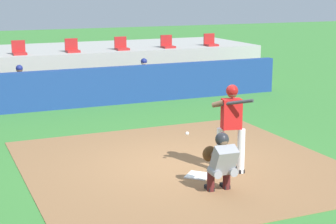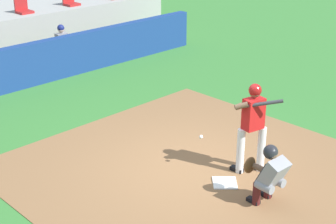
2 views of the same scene
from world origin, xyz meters
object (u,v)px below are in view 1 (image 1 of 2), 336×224
(dugout_player_0, at_px, (21,85))
(stadium_seat_6, at_px, (210,42))
(catcher_crouched, at_px, (221,160))
(stadium_seat_2, at_px, (19,51))
(dugout_player_1, at_px, (145,77))
(stadium_seat_4, at_px, (121,46))
(stadium_seat_5, at_px, (167,44))
(stadium_seat_3, at_px, (72,48))
(batter_at_plate, at_px, (231,123))
(home_plate, at_px, (198,176))

(dugout_player_0, bearing_deg, stadium_seat_6, 14.75)
(catcher_crouched, height_order, stadium_seat_2, stadium_seat_2)
(stadium_seat_2, xyz_separation_m, stadium_seat_6, (7.43, 0.00, 0.00))
(dugout_player_1, relative_size, stadium_seat_4, 2.71)
(stadium_seat_2, height_order, stadium_seat_6, same)
(stadium_seat_4, bearing_deg, stadium_seat_2, 180.00)
(stadium_seat_6, bearing_deg, stadium_seat_5, 180.00)
(dugout_player_1, xyz_separation_m, stadium_seat_5, (1.70, 2.03, 0.86))
(stadium_seat_3, distance_m, stadium_seat_6, 5.57)
(batter_at_plate, height_order, catcher_crouched, batter_at_plate)
(home_plate, relative_size, stadium_seat_3, 0.92)
(catcher_crouched, height_order, stadium_seat_3, stadium_seat_3)
(stadium_seat_5, height_order, stadium_seat_6, same)
(batter_at_plate, bearing_deg, catcher_crouched, -128.18)
(stadium_seat_3, bearing_deg, catcher_crouched, -89.98)
(dugout_player_1, xyz_separation_m, stadium_seat_4, (-0.16, 2.03, 0.86))
(stadium_seat_2, distance_m, stadium_seat_6, 7.43)
(home_plate, relative_size, batter_at_plate, 0.24)
(stadium_seat_4, bearing_deg, dugout_player_1, -85.52)
(batter_at_plate, distance_m, catcher_crouched, 1.19)
(stadium_seat_6, bearing_deg, batter_at_plate, -115.54)
(catcher_crouched, xyz_separation_m, dugout_player_0, (-2.16, 9.06, 0.07))
(home_plate, xyz_separation_m, stadium_seat_4, (1.86, 10.18, 1.51))
(dugout_player_0, relative_size, stadium_seat_3, 2.71)
(batter_at_plate, height_order, stadium_seat_5, stadium_seat_5)
(stadium_seat_2, xyz_separation_m, stadium_seat_3, (1.86, 0.00, 0.00))
(stadium_seat_5, bearing_deg, stadium_seat_3, 180.00)
(catcher_crouched, distance_m, stadium_seat_4, 11.28)
(catcher_crouched, height_order, stadium_seat_4, stadium_seat_4)
(stadium_seat_4, height_order, stadium_seat_6, same)
(dugout_player_1, distance_m, stadium_seat_2, 4.46)
(home_plate, bearing_deg, catcher_crouched, -89.79)
(batter_at_plate, xyz_separation_m, dugout_player_0, (-2.85, 8.18, -0.36))
(batter_at_plate, xyz_separation_m, catcher_crouched, (-0.69, -0.87, -0.43))
(batter_at_plate, relative_size, stadium_seat_2, 3.76)
(stadium_seat_2, relative_size, stadium_seat_5, 1.00)
(catcher_crouched, relative_size, dugout_player_1, 1.52)
(home_plate, distance_m, stadium_seat_2, 10.46)
(dugout_player_0, bearing_deg, stadium_seat_4, 26.89)
(stadium_seat_4, xyz_separation_m, stadium_seat_5, (1.86, 0.00, 0.00))
(dugout_player_0, bearing_deg, home_plate, -75.18)
(stadium_seat_2, bearing_deg, home_plate, -79.66)
(batter_at_plate, bearing_deg, home_plate, 176.94)
(home_plate, relative_size, stadium_seat_4, 0.92)
(stadium_seat_4, distance_m, stadium_seat_6, 3.71)
(catcher_crouched, distance_m, stadium_seat_3, 11.13)
(stadium_seat_6, bearing_deg, home_plate, -118.69)
(catcher_crouched, relative_size, stadium_seat_4, 4.11)
(home_plate, bearing_deg, stadium_seat_6, 61.31)
(stadium_seat_2, height_order, stadium_seat_3, same)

